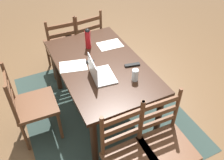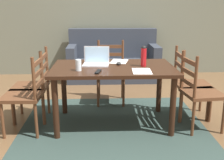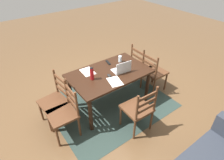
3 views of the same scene
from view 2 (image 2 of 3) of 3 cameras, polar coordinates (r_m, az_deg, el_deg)
The scene contains 17 objects.
ground_plane at distance 3.64m, azimuth 0.22°, elevation -8.87°, with size 14.00×14.00×0.00m, color brown.
area_rug at distance 3.64m, azimuth 0.22°, elevation -8.83°, with size 2.30×1.91×0.01m, color #283833.
wall_back at distance 6.01m, azimuth -1.00°, elevation 14.10°, with size 8.00×0.12×2.70m, color #6B6D5B.
dining_table at distance 3.42m, azimuth 0.24°, elevation 1.22°, with size 1.49×0.91×0.75m.
chair_left_far at distance 3.75m, azimuth -15.92°, elevation -1.19°, with size 0.44×0.44×0.95m.
chair_far_head at distance 4.27m, azimuth -0.27°, elevation 1.44°, with size 0.45×0.45×0.95m.
chair_right_far at distance 3.83m, azimuth 15.75°, elevation -0.81°, with size 0.45×0.45×0.95m.
chair_left_near at distance 3.41m, azimuth -17.30°, elevation -2.97°, with size 0.45×0.45×0.95m.
chair_right_near at distance 3.50m, azimuth 17.59°, elevation -2.52°, with size 0.49×0.49×0.95m.
couch at distance 5.66m, azimuth 0.23°, elevation 3.85°, with size 1.80×0.80×1.00m.
laptop at distance 3.49m, azimuth -3.28°, elevation 4.10°, with size 0.34×0.25×0.23m.
water_bottle at distance 3.40m, azimuth 6.54°, elevation 5.00°, with size 0.07×0.07×0.25m.
drinking_glass at distance 3.19m, azimuth -6.94°, elevation 3.05°, with size 0.07×0.07×0.13m, color silver.
computer_mouse at distance 3.49m, azimuth 1.41°, elevation 3.45°, with size 0.06×0.10×0.03m, color black.
tv_remote at distance 3.10m, azimuth -2.88°, elevation 1.73°, with size 0.04×0.17×0.02m, color black.
paper_stack_left at distance 3.68m, azimuth 1.47°, elevation 3.85°, with size 0.21×0.30×0.00m, color white.
paper_stack_right at distance 3.17m, azimuth 6.17°, elevation 1.83°, with size 0.21×0.30×0.00m, color white.
Camera 2 is at (-0.16, -3.31, 1.51)m, focal length 44.35 mm.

